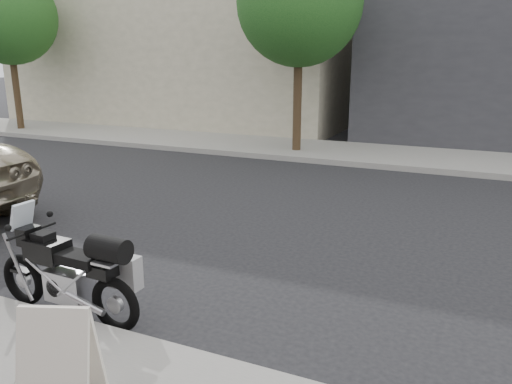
% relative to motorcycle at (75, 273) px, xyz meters
% --- Properties ---
extents(ground, '(120.00, 120.00, 0.00)m').
position_rel_motorcycle_xyz_m(ground, '(-0.94, -3.81, -0.53)').
color(ground, black).
rests_on(ground, ground).
extents(far_sidewalk, '(44.00, 3.00, 0.15)m').
position_rel_motorcycle_xyz_m(far_sidewalk, '(-0.94, -10.31, -0.45)').
color(far_sidewalk, gray).
rests_on(far_sidewalk, ground).
extents(far_building_cream, '(14.00, 11.00, 8.00)m').
position_rel_motorcycle_xyz_m(far_building_cream, '(8.06, -17.30, 3.47)').
color(far_building_cream, '#9F997F').
rests_on(far_building_cream, ground).
extents(street_tree_mid, '(3.40, 3.40, 5.70)m').
position_rel_motorcycle_xyz_m(street_tree_mid, '(1.06, -9.81, 3.61)').
color(street_tree_mid, '#3C2C1B').
rests_on(street_tree_mid, far_sidewalk).
extents(street_tree_right, '(3.40, 3.40, 5.70)m').
position_rel_motorcycle_xyz_m(street_tree_right, '(12.06, -9.81, 3.61)').
color(street_tree_right, '#3C2C1B').
rests_on(street_tree_right, far_sidewalk).
extents(motorcycle, '(1.94, 0.63, 1.23)m').
position_rel_motorcycle_xyz_m(motorcycle, '(0.00, 0.00, 0.00)').
color(motorcycle, black).
rests_on(motorcycle, ground).
extents(sandwich_sign, '(0.67, 0.64, 0.84)m').
position_rel_motorcycle_xyz_m(sandwich_sign, '(-1.07, 1.28, 0.04)').
color(sandwich_sign, white).
rests_on(sandwich_sign, near_sidewalk).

